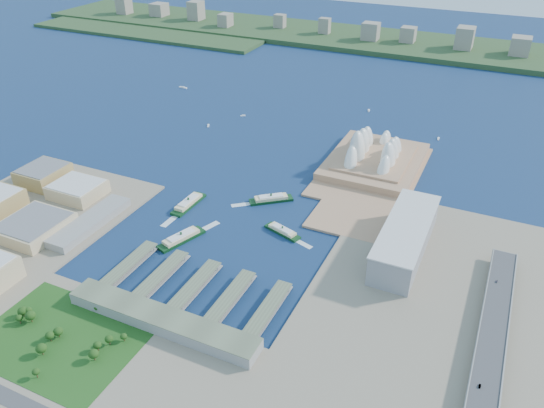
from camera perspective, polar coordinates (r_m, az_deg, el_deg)
The scene contains 24 objects.
ground at distance 620.33m, azimuth -5.61°, elevation -4.71°, with size 3000.00×3000.00×0.00m, color #0F2447.
south_land at distance 498.46m, azimuth -18.29°, elevation -17.31°, with size 720.00×180.00×3.00m, color gray.
east_land at distance 522.76m, azimuth 15.52°, elevation -13.93°, with size 240.00×500.00×3.00m, color gray.
peninsula at distance 792.27m, azimuth 10.71°, elevation 3.53°, with size 135.00×220.00×3.00m, color tan.
far_shore at distance 1475.78m, azimuth 14.49°, elevation 16.31°, with size 2200.00×260.00×12.00m, color #2D4926.
opera_house at distance 797.04m, azimuth 11.15°, elevation 6.11°, with size 134.00×180.00×58.00m, color white, non-canonical shape.
toaster_building at distance 615.83m, azimuth 14.13°, elevation -3.60°, with size 45.00×155.00×35.00m, color gray.
expressway at distance 510.85m, azimuth 22.20°, elevation -15.60°, with size 26.00×340.00×11.85m, color gray, non-canonical shape.
west_buildings at distance 716.86m, azimuth -26.21°, elevation -1.19°, with size 200.00×280.00×27.00m, color #A08750, non-canonical shape.
ferry_wharves at distance 561.93m, azimuth -8.23°, elevation -8.73°, with size 184.00×90.00×9.30m, color #5B654C, non-canonical shape.
terminal_building at distance 522.99m, azimuth -11.74°, elevation -12.14°, with size 200.00×28.00×12.00m, color gray.
park at distance 535.10m, azimuth -21.97°, elevation -12.70°, with size 150.00×110.00×16.00m, color #194714, non-canonical shape.
far_skyline at distance 1448.89m, azimuth 14.49°, elevation 17.42°, with size 1900.00×140.00×55.00m, color gray, non-canonical shape.
ferry_a at distance 701.80m, azimuth -8.97°, elevation 0.25°, with size 15.59×61.24×11.58m, color #0D3515, non-canonical shape.
ferry_b at distance 703.06m, azimuth -0.10°, elevation 0.71°, with size 14.78×58.06×10.98m, color #0D3515, non-canonical shape.
ferry_c at distance 635.17m, azimuth -9.75°, elevation -3.46°, with size 15.61×61.31×11.59m, color #0D3515, non-canonical shape.
ferry_d at distance 640.00m, azimuth 1.13°, elevation -2.78°, with size 12.55×49.32×9.33m, color #0D3515, non-canonical shape.
boat_a at distance 939.84m, azimuth -6.88°, elevation 8.39°, with size 3.08×12.33×2.38m, color white, non-canonical shape.
boat_b at distance 977.13m, azimuth -3.14°, elevation 9.48°, with size 3.25×9.30×2.51m, color white, non-canonical shape.
boat_c at distance 924.55m, azimuth 17.46°, elevation 6.74°, with size 3.19×10.93×2.46m, color white, non-canonical shape.
boat_d at distance 1136.03m, azimuth -9.54°, elevation 12.28°, with size 3.97×18.15×3.06m, color white, non-canonical shape.
boat_e at distance 1015.67m, azimuth 10.38°, elevation 9.89°, with size 3.57×11.22×2.75m, color white, non-canonical shape.
car_b at distance 481.81m, azimuth 21.45°, elevation -17.75°, with size 1.55×4.46×1.47m, color slate.
car_c at distance 591.47m, azimuth 23.02°, elevation -7.66°, with size 1.67×4.11×1.19m, color slate.
Camera 1 is at (266.33, -427.06, 362.62)m, focal length 35.00 mm.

